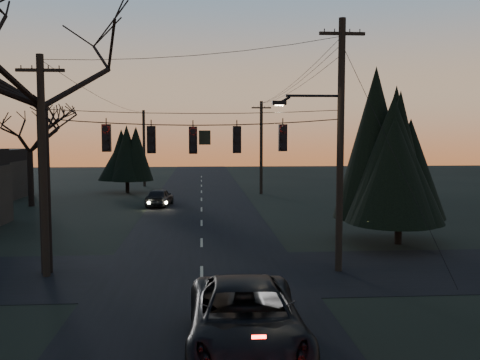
{
  "coord_description": "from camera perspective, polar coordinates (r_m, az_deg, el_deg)",
  "views": [
    {
      "loc": [
        0.02,
        -10.79,
        5.51
      ],
      "look_at": [
        1.45,
        9.0,
        3.8
      ],
      "focal_mm": 40.0,
      "sensor_mm": 36.0,
      "label": 1
    }
  ],
  "objects": [
    {
      "name": "utility_pole_far_l",
      "position": [
        57.37,
        -10.14,
        -0.67
      ],
      "size": [
        0.3,
        0.3,
        8.0
      ],
      "primitive_type": null,
      "color": "black",
      "rests_on": "ground"
    },
    {
      "name": "utility_pole_far_r",
      "position": [
        49.4,
        2.26,
        -1.48
      ],
      "size": [
        1.8,
        0.3,
        8.5
      ],
      "primitive_type": null,
      "color": "black",
      "rests_on": "ground"
    },
    {
      "name": "evergreen_dist",
      "position": [
        51.14,
        -11.97,
        2.5
      ],
      "size": [
        4.04,
        4.04,
        5.69
      ],
      "color": "black",
      "rests_on": "ground"
    },
    {
      "name": "span_signal_assembly",
      "position": [
        20.79,
        -4.86,
        4.4
      ],
      "size": [
        11.5,
        0.44,
        1.49
      ],
      "color": "black",
      "rests_on": "ground"
    },
    {
      "name": "evergreen_right",
      "position": [
        27.66,
        16.73,
        2.81
      ],
      "size": [
        4.72,
        4.72,
        7.99
      ],
      "color": "black",
      "rests_on": "ground"
    },
    {
      "name": "utility_pole_left",
      "position": [
        22.33,
        -19.92,
        -9.66
      ],
      "size": [
        1.8,
        0.3,
        8.5
      ],
      "primitive_type": null,
      "color": "black",
      "rests_on": "ground"
    },
    {
      "name": "cross_road",
      "position": [
        21.51,
        -4.11,
        -9.91
      ],
      "size": [
        60.0,
        7.0,
        0.02
      ],
      "primitive_type": "cube",
      "color": "black",
      "rests_on": "ground"
    },
    {
      "name": "utility_pole_right",
      "position": [
        22.19,
        10.44,
        -9.53
      ],
      "size": [
        5.0,
        0.3,
        10.0
      ],
      "primitive_type": null,
      "color": "black",
      "rests_on": "ground"
    },
    {
      "name": "sedan_oncoming_a",
      "position": [
        41.27,
        -8.58,
        -1.85
      ],
      "size": [
        2.16,
        4.2,
        1.37
      ],
      "primitive_type": "imported",
      "rotation": [
        0.0,
        0.0,
        3.0
      ],
      "color": "black",
      "rests_on": "ground"
    },
    {
      "name": "bare_tree_left",
      "position": [
        22.53,
        -20.57,
        14.01
      ],
      "size": [
        9.8,
        9.8,
        13.14
      ],
      "color": "black",
      "rests_on": "ground"
    },
    {
      "name": "suv_near",
      "position": [
        13.84,
        0.61,
        -14.7
      ],
      "size": [
        2.95,
        6.25,
        1.73
      ],
      "primitive_type": "imported",
      "rotation": [
        0.0,
        0.0,
        -0.01
      ],
      "color": "black",
      "rests_on": "ground"
    },
    {
      "name": "main_road",
      "position": [
        31.28,
        -4.12,
        -5.22
      ],
      "size": [
        8.0,
        120.0,
        0.02
      ],
      "primitive_type": "cube",
      "color": "black",
      "rests_on": "ground"
    },
    {
      "name": "bare_tree_dist",
      "position": [
        43.62,
        -21.58,
        4.97
      ],
      "size": [
        6.21,
        6.21,
        8.32
      ],
      "color": "black",
      "rests_on": "ground"
    }
  ]
}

